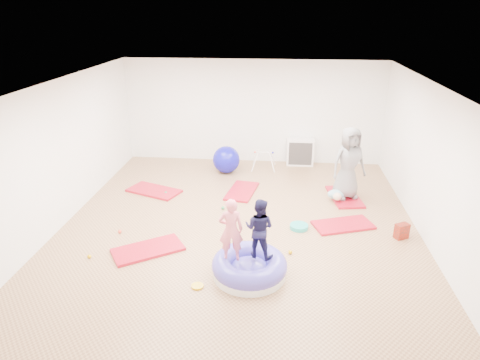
# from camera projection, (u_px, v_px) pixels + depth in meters

# --- Properties ---
(room) EXTENTS (7.01, 8.01, 2.81)m
(room) POSITION_uv_depth(u_px,v_px,m) (238.00, 161.00, 7.94)
(room) COLOR tan
(room) RESTS_ON ground
(gym_mat_front_left) EXTENTS (1.36, 1.19, 0.05)m
(gym_mat_front_left) POSITION_uv_depth(u_px,v_px,m) (148.00, 250.00, 7.66)
(gym_mat_front_left) COLOR #B91F39
(gym_mat_front_left) RESTS_ON ground
(gym_mat_mid_left) EXTENTS (1.37, 1.03, 0.05)m
(gym_mat_mid_left) POSITION_uv_depth(u_px,v_px,m) (154.00, 191.00, 10.10)
(gym_mat_mid_left) COLOR #B91F39
(gym_mat_mid_left) RESTS_ON ground
(gym_mat_center_back) EXTENTS (0.77, 1.24, 0.05)m
(gym_mat_center_back) POSITION_uv_depth(u_px,v_px,m) (242.00, 191.00, 10.08)
(gym_mat_center_back) COLOR #B91F39
(gym_mat_center_back) RESTS_ON ground
(gym_mat_right) EXTENTS (1.29, 0.94, 0.05)m
(gym_mat_right) POSITION_uv_depth(u_px,v_px,m) (343.00, 225.00, 8.52)
(gym_mat_right) COLOR #B91F39
(gym_mat_right) RESTS_ON ground
(gym_mat_rear_right) EXTENTS (0.78, 1.29, 0.05)m
(gym_mat_rear_right) POSITION_uv_depth(u_px,v_px,m) (345.00, 197.00, 9.78)
(gym_mat_rear_right) COLOR #B91F39
(gym_mat_rear_right) RESTS_ON ground
(inflatable_cushion) EXTENTS (1.23, 1.23, 0.39)m
(inflatable_cushion) POSITION_uv_depth(u_px,v_px,m) (249.00, 267.00, 6.92)
(inflatable_cushion) COLOR white
(inflatable_cushion) RESTS_ON ground
(child_pink) EXTENTS (0.42, 0.31, 1.06)m
(child_pink) POSITION_uv_depth(u_px,v_px,m) (231.00, 227.00, 6.64)
(child_pink) COLOR pink
(child_pink) RESTS_ON inflatable_cushion
(child_navy) EXTENTS (0.58, 0.50, 1.00)m
(child_navy) POSITION_uv_depth(u_px,v_px,m) (259.00, 225.00, 6.75)
(child_navy) COLOR #16153A
(child_navy) RESTS_ON inflatable_cushion
(adult_caregiver) EXTENTS (0.93, 0.77, 1.62)m
(adult_caregiver) POSITION_uv_depth(u_px,v_px,m) (349.00, 163.00, 9.42)
(adult_caregiver) COLOR slate
(adult_caregiver) RESTS_ON gym_mat_rear_right
(infant) EXTENTS (0.39, 0.39, 0.23)m
(infant) POSITION_uv_depth(u_px,v_px,m) (336.00, 195.00, 9.53)
(infant) COLOR #82B6C8
(infant) RESTS_ON gym_mat_rear_right
(ball_pit_balls) EXTENTS (3.55, 2.87, 0.07)m
(ball_pit_balls) POSITION_uv_depth(u_px,v_px,m) (202.00, 231.00, 8.26)
(ball_pit_balls) COLOR #2A874A
(ball_pit_balls) RESTS_ON ground
(exercise_ball_blue) EXTENTS (0.71, 0.71, 0.71)m
(exercise_ball_blue) POSITION_uv_depth(u_px,v_px,m) (226.00, 160.00, 11.16)
(exercise_ball_blue) COLOR #110EA4
(exercise_ball_blue) RESTS_ON ground
(exercise_ball_orange) EXTENTS (0.39, 0.39, 0.39)m
(exercise_ball_orange) POSITION_uv_depth(u_px,v_px,m) (224.00, 160.00, 11.57)
(exercise_ball_orange) COLOR orange
(exercise_ball_orange) RESTS_ON ground
(infant_play_gym) EXTENTS (0.64, 0.60, 0.49)m
(infant_play_gym) POSITION_uv_depth(u_px,v_px,m) (264.00, 158.00, 11.39)
(infant_play_gym) COLOR white
(infant_play_gym) RESTS_ON ground
(cube_shelf) EXTENTS (0.73, 0.36, 0.73)m
(cube_shelf) POSITION_uv_depth(u_px,v_px,m) (300.00, 152.00, 11.71)
(cube_shelf) COLOR white
(cube_shelf) RESTS_ON ground
(balance_disc) EXTENTS (0.36, 0.36, 0.08)m
(balance_disc) POSITION_uv_depth(u_px,v_px,m) (299.00, 227.00, 8.42)
(balance_disc) COLOR teal
(balance_disc) RESTS_ON ground
(backpack) EXTENTS (0.30, 0.26, 0.29)m
(backpack) POSITION_uv_depth(u_px,v_px,m) (402.00, 231.00, 8.04)
(backpack) COLOR #BD1902
(backpack) RESTS_ON ground
(yellow_toy) EXTENTS (0.20, 0.20, 0.03)m
(yellow_toy) POSITION_uv_depth(u_px,v_px,m) (197.00, 286.00, 6.68)
(yellow_toy) COLOR #D7A500
(yellow_toy) RESTS_ON ground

